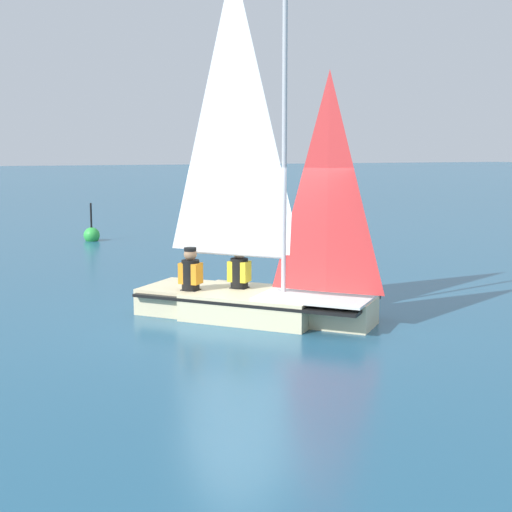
% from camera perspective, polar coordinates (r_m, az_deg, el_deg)
% --- Properties ---
extents(ground_plane, '(260.00, 260.00, 0.00)m').
position_cam_1_polar(ground_plane, '(11.96, 0.00, -4.95)').
color(ground_plane, '#235675').
extents(sailboat_main, '(3.69, 3.91, 5.90)m').
position_cam_1_polar(sailboat_main, '(11.80, -0.05, -1.20)').
color(sailboat_main, beige).
rests_on(sailboat_main, ground_plane).
extents(sailor_helm, '(0.42, 0.43, 1.16)m').
position_cam_1_polar(sailor_helm, '(12.15, -1.35, -1.74)').
color(sailor_helm, black).
rests_on(sailor_helm, ground_plane).
extents(sailor_crew, '(0.42, 0.43, 1.16)m').
position_cam_1_polar(sailor_crew, '(12.01, -5.25, -1.84)').
color(sailor_crew, black).
rests_on(sailor_crew, ground_plane).
extents(buoy_marker, '(0.50, 0.50, 1.25)m').
position_cam_1_polar(buoy_marker, '(22.64, -13.01, 1.66)').
color(buoy_marker, green).
rests_on(buoy_marker, ground_plane).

